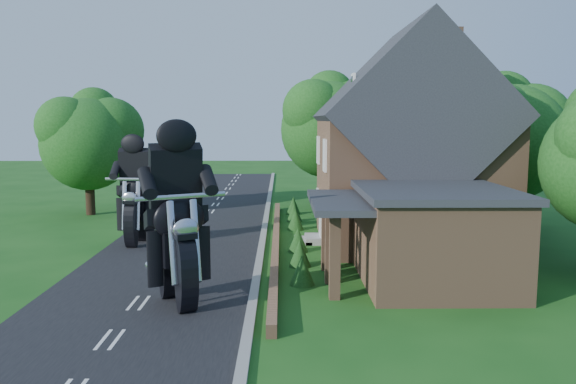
{
  "coord_description": "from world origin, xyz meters",
  "views": [
    {
      "loc": [
        4.58,
        -20.36,
        5.83
      ],
      "look_at": [
        4.84,
        3.1,
        2.8
      ],
      "focal_mm": 35.0,
      "sensor_mm": 36.0,
      "label": 1
    }
  ],
  "objects_px": {
    "motorcycle_follow": "(137,228)",
    "house": "(407,151)",
    "motorcycle_lead": "(178,279)",
    "annex": "(430,235)",
    "garden_wall": "(276,243)"
  },
  "relations": [
    {
      "from": "motorcycle_follow",
      "to": "house",
      "type": "bearing_deg",
      "value": -171.0
    },
    {
      "from": "motorcycle_lead",
      "to": "annex",
      "type": "bearing_deg",
      "value": 167.88
    },
    {
      "from": "motorcycle_lead",
      "to": "motorcycle_follow",
      "type": "relative_size",
      "value": 1.13
    },
    {
      "from": "motorcycle_lead",
      "to": "garden_wall",
      "type": "bearing_deg",
      "value": -137.79
    },
    {
      "from": "motorcycle_lead",
      "to": "motorcycle_follow",
      "type": "height_order",
      "value": "motorcycle_lead"
    },
    {
      "from": "motorcycle_lead",
      "to": "house",
      "type": "bearing_deg",
      "value": -162.74
    },
    {
      "from": "garden_wall",
      "to": "house",
      "type": "relative_size",
      "value": 2.15
    },
    {
      "from": "garden_wall",
      "to": "house",
      "type": "distance_m",
      "value": 7.52
    },
    {
      "from": "house",
      "to": "motorcycle_follow",
      "type": "xyz_separation_m",
      "value": [
        -12.7,
        -0.47,
        -3.57
      ]
    },
    {
      "from": "house",
      "to": "motorcycle_lead",
      "type": "height_order",
      "value": "house"
    },
    {
      "from": "house",
      "to": "motorcycle_lead",
      "type": "bearing_deg",
      "value": -134.86
    },
    {
      "from": "house",
      "to": "garden_wall",
      "type": "bearing_deg",
      "value": -170.83
    },
    {
      "from": "house",
      "to": "motorcycle_follow",
      "type": "bearing_deg",
      "value": -177.89
    },
    {
      "from": "annex",
      "to": "motorcycle_follow",
      "type": "distance_m",
      "value": 13.67
    },
    {
      "from": "house",
      "to": "annex",
      "type": "xyz_separation_m",
      "value": [
        -0.62,
        -6.8,
        -2.58
      ]
    }
  ]
}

